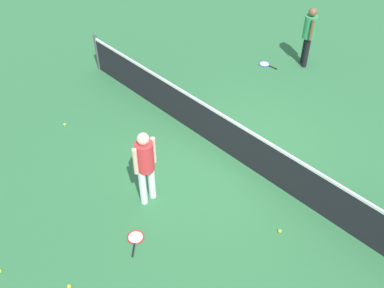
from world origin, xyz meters
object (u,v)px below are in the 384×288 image
tennis_racket_far_player (265,64)px  tennis_ball_baseline (65,124)px  tennis_racket_near_player (135,238)px  tennis_ball_stray_left (69,286)px  tennis_ball_stray_right (0,271)px  player_far_side (309,32)px  player_near_side (145,162)px  tennis_ball_by_net (280,231)px

tennis_racket_far_player → tennis_ball_baseline: bearing=-105.6°
tennis_racket_near_player → tennis_ball_stray_left: tennis_ball_stray_left is taller
tennis_racket_far_player → tennis_ball_stray_right: (1.13, -8.59, 0.02)m
tennis_racket_near_player → tennis_ball_baseline: size_ratio=8.18×
player_far_side → tennis_racket_far_player: player_far_side is taller
tennis_ball_baseline → tennis_ball_stray_left: (3.78, -2.26, 0.00)m
player_near_side → tennis_ball_stray_right: size_ratio=25.76×
tennis_racket_near_player → tennis_ball_baseline: 3.86m
tennis_racket_near_player → tennis_ball_baseline: tennis_ball_baseline is taller
tennis_ball_by_net → tennis_ball_stray_right: 4.99m
player_near_side → tennis_ball_by_net: (2.32, 1.23, -0.98)m
tennis_ball_baseline → tennis_racket_far_player: bearing=74.4°
tennis_racket_far_player → tennis_ball_stray_left: 8.19m
tennis_ball_stray_left → tennis_racket_far_player: bearing=105.6°
tennis_ball_by_net → tennis_ball_stray_left: 3.84m
player_near_side → tennis_ball_stray_right: bearing=-99.5°
tennis_ball_by_net → tennis_ball_stray_right: same height
player_near_side → tennis_ball_stray_left: bearing=-75.1°
player_near_side → tennis_ball_baseline: bearing=179.1°
tennis_ball_by_net → tennis_ball_stray_left: (-1.73, -3.43, 0.00)m
tennis_racket_near_player → tennis_ball_baseline: bearing=167.3°
player_near_side → tennis_ball_by_net: player_near_side is taller
player_far_side → tennis_ball_by_net: (3.20, -5.25, -0.98)m
tennis_ball_baseline → player_near_side: bearing=-0.9°
tennis_racket_far_player → player_far_side: bearing=47.0°
tennis_ball_by_net → player_near_side: bearing=-152.1°
tennis_ball_by_net → tennis_ball_stray_left: size_ratio=1.00×
player_far_side → tennis_ball_by_net: 6.22m
tennis_racket_near_player → tennis_ball_stray_right: size_ratio=8.18×
player_near_side → tennis_racket_near_player: player_near_side is taller
player_near_side → tennis_ball_by_net: bearing=27.9°
tennis_racket_far_player → tennis_ball_stray_right: tennis_ball_stray_right is taller
player_near_side → tennis_ball_baseline: size_ratio=25.76×
player_far_side → tennis_ball_stray_left: size_ratio=25.76×
player_near_side → tennis_racket_far_player: bearing=105.9°
tennis_racket_near_player → tennis_ball_stray_left: bearing=-89.6°
tennis_ball_baseline → tennis_ball_stray_left: same height
player_near_side → tennis_racket_near_player: size_ratio=3.15×
player_far_side → tennis_ball_by_net: bearing=-58.6°
player_far_side → tennis_racket_near_player: bearing=-78.7°
player_near_side → tennis_ball_stray_right: 3.10m
tennis_ball_stray_left → tennis_ball_stray_right: 1.28m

